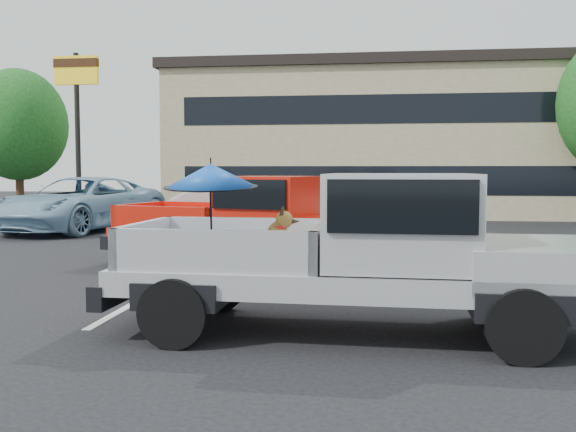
% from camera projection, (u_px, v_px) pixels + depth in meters
% --- Properties ---
extents(ground, '(90.00, 90.00, 0.00)m').
position_uv_depth(ground, '(339.00, 328.00, 7.77)').
color(ground, black).
rests_on(ground, ground).
extents(stripe_left, '(0.12, 5.00, 0.01)m').
position_uv_depth(stripe_left, '(156.00, 291.00, 10.14)').
color(stripe_left, silver).
rests_on(stripe_left, ground).
extents(stripe_right, '(0.12, 5.00, 0.01)m').
position_uv_depth(stripe_right, '(552.00, 301.00, 9.36)').
color(stripe_right, silver).
rests_on(stripe_right, ground).
extents(motel_building, '(20.40, 8.40, 6.30)m').
position_uv_depth(motel_building, '(410.00, 140.00, 28.03)').
color(motel_building, tan).
rests_on(motel_building, ground).
extents(motel_sign, '(1.60, 0.22, 6.00)m').
position_uv_depth(motel_sign, '(77.00, 92.00, 22.59)').
color(motel_sign, black).
rests_on(motel_sign, ground).
extents(tree_left, '(3.96, 3.96, 6.02)m').
position_uv_depth(tree_left, '(18.00, 125.00, 26.14)').
color(tree_left, '#332114').
rests_on(tree_left, ground).
extents(tree_back, '(4.68, 4.68, 7.11)m').
position_uv_depth(tree_back, '(493.00, 117.00, 30.39)').
color(tree_back, '#332114').
rests_on(tree_back, ground).
extents(silver_pickup, '(5.74, 2.24, 2.06)m').
position_uv_depth(silver_pickup, '(379.00, 245.00, 7.42)').
color(silver_pickup, black).
rests_on(silver_pickup, ground).
extents(red_pickup, '(5.74, 3.21, 1.79)m').
position_uv_depth(red_pickup, '(262.00, 219.00, 12.28)').
color(red_pickup, black).
rests_on(red_pickup, ground).
extents(silver_sedan, '(4.97, 2.53, 1.56)m').
position_uv_depth(silver_sedan, '(255.00, 220.00, 14.43)').
color(silver_sedan, '#B5B9BD').
rests_on(silver_sedan, ground).
extents(blue_suv, '(4.08, 6.55, 1.69)m').
position_uv_depth(blue_suv, '(81.00, 204.00, 20.13)').
color(blue_suv, '#83AAC4').
rests_on(blue_suv, ground).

